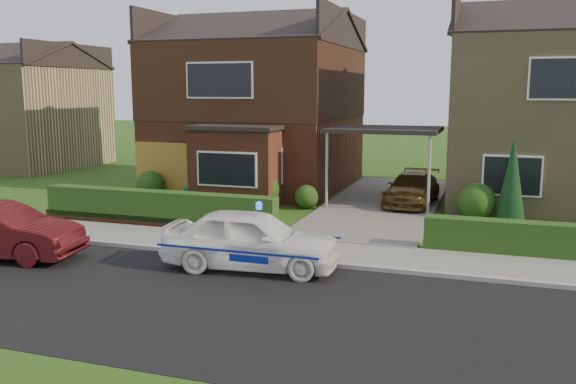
% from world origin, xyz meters
% --- Properties ---
extents(ground, '(120.00, 120.00, 0.00)m').
position_xyz_m(ground, '(0.00, 0.00, 0.00)').
color(ground, '#274A13').
rests_on(ground, ground).
extents(road, '(60.00, 6.00, 0.02)m').
position_xyz_m(road, '(0.00, 0.00, 0.00)').
color(road, black).
rests_on(road, ground).
extents(kerb, '(60.00, 0.16, 0.12)m').
position_xyz_m(kerb, '(0.00, 3.05, 0.06)').
color(kerb, '#9E9993').
rests_on(kerb, ground).
extents(sidewalk, '(60.00, 2.00, 0.10)m').
position_xyz_m(sidewalk, '(0.00, 4.10, 0.05)').
color(sidewalk, slate).
rests_on(sidewalk, ground).
extents(driveway, '(3.80, 12.00, 0.12)m').
position_xyz_m(driveway, '(0.00, 11.00, 0.06)').
color(driveway, '#666059').
rests_on(driveway, ground).
extents(house_left, '(7.50, 9.53, 7.25)m').
position_xyz_m(house_left, '(-5.78, 13.90, 3.81)').
color(house_left, brown).
rests_on(house_left, ground).
extents(house_right, '(7.50, 8.06, 7.25)m').
position_xyz_m(house_right, '(5.80, 13.99, 3.66)').
color(house_right, '#96825C').
rests_on(house_right, ground).
extents(carport_link, '(3.80, 3.00, 2.77)m').
position_xyz_m(carport_link, '(0.00, 10.95, 2.66)').
color(carport_link, black).
rests_on(carport_link, ground).
extents(garage_door, '(2.20, 0.10, 2.10)m').
position_xyz_m(garage_door, '(-8.25, 9.96, 1.05)').
color(garage_door, brown).
rests_on(garage_door, ground).
extents(dwarf_wall, '(7.70, 0.25, 0.36)m').
position_xyz_m(dwarf_wall, '(-5.80, 5.30, 0.18)').
color(dwarf_wall, brown).
rests_on(dwarf_wall, ground).
extents(hedge_left, '(7.50, 0.55, 0.90)m').
position_xyz_m(hedge_left, '(-5.80, 5.45, 0.00)').
color(hedge_left, '#1A3A12').
rests_on(hedge_left, ground).
extents(shrub_left_far, '(1.08, 1.08, 1.08)m').
position_xyz_m(shrub_left_far, '(-8.50, 9.50, 0.54)').
color(shrub_left_far, '#1A3A12').
rests_on(shrub_left_far, ground).
extents(shrub_left_mid, '(1.32, 1.32, 1.32)m').
position_xyz_m(shrub_left_mid, '(-4.00, 9.30, 0.66)').
color(shrub_left_mid, '#1A3A12').
rests_on(shrub_left_mid, ground).
extents(shrub_left_near, '(0.84, 0.84, 0.84)m').
position_xyz_m(shrub_left_near, '(-2.40, 9.60, 0.42)').
color(shrub_left_near, '#1A3A12').
rests_on(shrub_left_near, ground).
extents(shrub_right_near, '(1.20, 1.20, 1.20)m').
position_xyz_m(shrub_right_near, '(3.20, 9.40, 0.60)').
color(shrub_right_near, '#1A3A12').
rests_on(shrub_right_near, ground).
extents(conifer_a, '(0.90, 0.90, 2.60)m').
position_xyz_m(conifer_a, '(4.20, 9.20, 1.30)').
color(conifer_a, black).
rests_on(conifer_a, ground).
extents(neighbour_left, '(6.50, 7.00, 5.20)m').
position_xyz_m(neighbour_left, '(-20.00, 16.00, 2.60)').
color(neighbour_left, '#96825C').
rests_on(neighbour_left, ground).
extents(police_car, '(3.74, 4.20, 1.55)m').
position_xyz_m(police_car, '(-1.52, 2.33, 0.69)').
color(police_car, white).
rests_on(police_car, ground).
extents(driveway_car, '(1.78, 3.82, 1.08)m').
position_xyz_m(driveway_car, '(1.00, 11.05, 0.66)').
color(driveway_car, brown).
rests_on(driveway_car, driveway).
extents(potted_plant_a, '(0.42, 0.35, 0.68)m').
position_xyz_m(potted_plant_a, '(-6.73, 9.00, 0.34)').
color(potted_plant_a, gray).
rests_on(potted_plant_a, ground).
extents(potted_plant_b, '(0.54, 0.51, 0.76)m').
position_xyz_m(potted_plant_b, '(-2.50, 6.00, 0.38)').
color(potted_plant_b, gray).
rests_on(potted_plant_b, ground).
extents(potted_plant_c, '(0.52, 0.52, 0.76)m').
position_xyz_m(potted_plant_c, '(-5.38, 6.28, 0.38)').
color(potted_plant_c, gray).
rests_on(potted_plant_c, ground).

